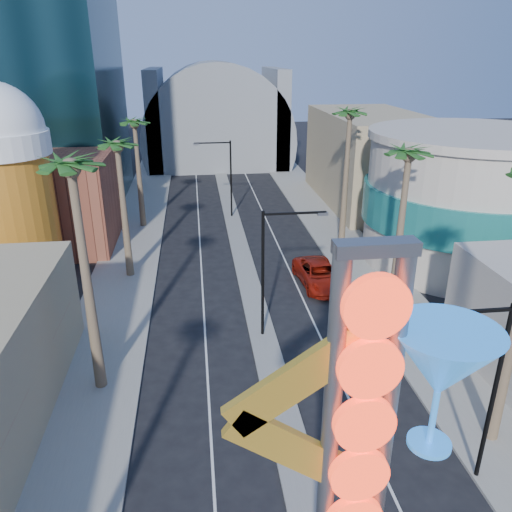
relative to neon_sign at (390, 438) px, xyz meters
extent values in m
cube|color=gray|center=(-10.32, 32.04, -7.23)|extent=(5.00, 100.00, 0.15)
cube|color=gray|center=(8.68, 32.04, -7.23)|extent=(5.00, 100.00, 0.15)
cube|color=gray|center=(-0.82, 35.04, -7.23)|extent=(1.60, 84.00, 0.15)
cube|color=brown|center=(-16.82, 35.04, -3.31)|extent=(10.00, 10.00, 8.00)
cube|color=tan|center=(15.18, 45.04, -2.31)|extent=(10.00, 20.00, 10.00)
cylinder|color=#C16C19|center=(-17.82, 27.04, -2.31)|extent=(6.40, 6.40, 10.00)
cylinder|color=#B9AD9D|center=(17.18, 27.04, -2.31)|extent=(16.00, 16.00, 10.00)
cylinder|color=teal|center=(17.18, 27.04, -2.31)|extent=(16.60, 16.60, 3.00)
cylinder|color=#B9AD9D|center=(17.18, 27.04, 2.99)|extent=(16.60, 16.60, 0.60)
cylinder|color=slate|center=(-0.82, 69.04, -3.31)|extent=(22.00, 16.00, 22.00)
cube|color=slate|center=(-9.82, 69.04, -0.31)|extent=(2.00, 16.00, 14.00)
cube|color=slate|center=(8.18, 69.04, -0.31)|extent=(2.00, 16.00, 14.00)
cylinder|color=slate|center=(-1.52, 0.04, -0.81)|extent=(0.44, 0.44, 12.00)
cylinder|color=slate|center=(-0.12, 0.04, -0.81)|extent=(0.44, 0.44, 12.00)
cube|color=slate|center=(-0.82, 0.04, 5.09)|extent=(1.80, 0.50, 0.30)
cylinder|color=#FB3216|center=(-0.82, -0.31, 3.89)|extent=(1.50, 0.25, 1.50)
cylinder|color=#FB3216|center=(-0.82, -0.31, 2.34)|extent=(1.50, 0.25, 1.50)
cylinder|color=#FB3216|center=(-0.82, -0.31, 0.79)|extent=(1.50, 0.25, 1.50)
cylinder|color=#FB3216|center=(-0.82, -0.31, -0.76)|extent=(1.50, 0.25, 1.50)
cube|color=gold|center=(-2.42, 0.04, 1.89)|extent=(3.47, 0.25, 2.80)
cube|color=gold|center=(-2.42, 0.04, -0.11)|extent=(3.47, 0.25, 2.80)
cone|color=#277FE1|center=(1.08, 0.04, 2.09)|extent=(2.60, 2.60, 1.80)
cylinder|color=#277FE1|center=(1.08, 0.04, 0.49)|extent=(0.16, 0.16, 1.60)
cylinder|color=#277FE1|center=(1.08, 0.04, -0.31)|extent=(1.10, 1.10, 0.12)
cylinder|color=black|center=(-0.82, 17.04, -3.31)|extent=(0.18, 0.18, 8.00)
cube|color=black|center=(0.98, 17.04, 0.49)|extent=(3.60, 0.12, 0.12)
cube|color=slate|center=(2.58, 17.04, 0.39)|extent=(0.60, 0.25, 0.18)
cylinder|color=black|center=(-0.82, 41.04, -3.31)|extent=(0.18, 0.18, 8.00)
cube|color=black|center=(-2.62, 41.04, 0.49)|extent=(3.60, 0.12, 0.12)
cube|color=slate|center=(-4.22, 41.04, 0.39)|extent=(0.60, 0.25, 0.18)
cylinder|color=black|center=(6.38, 5.04, -3.31)|extent=(0.18, 0.18, 8.00)
cube|color=black|center=(4.76, 5.04, 0.49)|extent=(3.24, 0.12, 0.12)
cube|color=slate|center=(3.32, 5.04, 0.39)|extent=(0.60, 0.25, 0.18)
cylinder|color=brown|center=(-9.82, 13.04, -1.56)|extent=(0.40, 0.40, 11.50)
sphere|color=#1A4818|center=(-9.82, 13.04, 4.19)|extent=(2.40, 2.40, 2.40)
cylinder|color=brown|center=(-9.82, 27.04, -2.31)|extent=(0.40, 0.40, 10.00)
sphere|color=#1A4818|center=(-9.82, 27.04, 2.69)|extent=(2.40, 2.40, 2.40)
cylinder|color=brown|center=(-9.82, 39.04, -2.31)|extent=(0.40, 0.40, 10.00)
sphere|color=#1A4818|center=(-9.82, 39.04, 2.69)|extent=(2.40, 2.40, 2.40)
cylinder|color=brown|center=(8.18, 19.04, -2.06)|extent=(0.40, 0.40, 10.50)
sphere|color=#1A4818|center=(8.18, 19.04, 3.19)|extent=(2.40, 2.40, 2.40)
cylinder|color=brown|center=(8.18, 31.04, -1.56)|extent=(0.40, 0.40, 11.50)
sphere|color=#1A4818|center=(8.18, 31.04, 4.19)|extent=(2.40, 2.40, 2.40)
imported|color=#A91B0D|center=(4.36, 23.66, -6.45)|extent=(3.28, 6.35, 1.71)
imported|color=gray|center=(9.13, 19.03, -6.32)|extent=(0.90, 0.75, 1.68)
camera|label=1|loc=(-4.48, -9.22, 8.85)|focal=35.00mm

